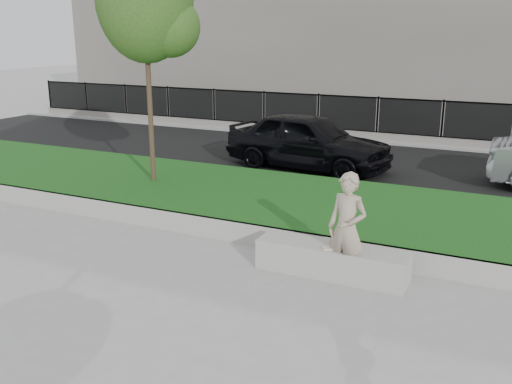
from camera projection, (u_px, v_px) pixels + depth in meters
The scene contains 12 objects.
ground at pixel (230, 266), 9.58m from camera, with size 90.00×90.00×0.00m, color gray.
grass_bank at pixel (297, 207), 12.12m from camera, with size 34.00×4.00×0.40m, color #0D370E.
grass_kerb at pixel (257, 235), 10.43m from camera, with size 34.00×0.08×0.40m, color #9B9891.
street at pixel (366, 163), 16.93m from camera, with size 34.00×7.00×0.04m, color black.
far_pavement at pixel (399, 137), 20.82m from camera, with size 34.00×3.00×0.12m, color gray.
iron_fence at pixel (394, 128), 19.82m from camera, with size 32.00×0.30×1.50m.
building_facade at pixel (441, 3), 25.53m from camera, with size 34.00×10.00×10.00m, color slate.
stone_bench at pixel (332, 260), 9.16m from camera, with size 2.44×0.61×0.50m, color #9B9891.
man at pixel (347, 229), 8.75m from camera, with size 0.64×0.42×1.76m, color tan.
book at pixel (329, 248), 8.96m from camera, with size 0.22×0.16×0.03m, color beige.
young_tree at pixel (149, 3), 12.42m from camera, with size 2.24×2.14×5.48m.
car_dark at pixel (308, 141), 15.96m from camera, with size 1.89×4.70×1.60m, color black.
Camera 1 is at (4.28, -7.79, 3.80)m, focal length 40.00 mm.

